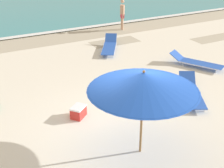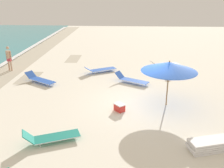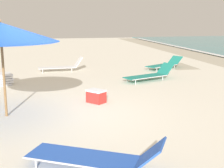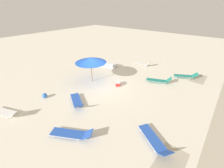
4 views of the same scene
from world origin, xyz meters
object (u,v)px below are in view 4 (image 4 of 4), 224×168
sun_lounger_near_water_left (186,76)px  sun_lounger_mid_beach_solo (154,140)px  sun_lounger_under_umbrella (72,133)px  lounger_stack (109,65)px  beach_umbrella (91,60)px  sun_lounger_near_water_right (5,112)px  sun_lounger_beside_umbrella (143,64)px  sun_lounger_mid_beach_pair_a (159,80)px  sun_lounger_mid_beach_pair_b (77,101)px  beach_ball (45,96)px  cooler_box (118,84)px

sun_lounger_near_water_left → sun_lounger_mid_beach_solo: size_ratio=0.93×
sun_lounger_near_water_left → sun_lounger_mid_beach_solo: (8.98, 0.94, -0.00)m
sun_lounger_under_umbrella → lounger_stack: bearing=179.7°
beach_umbrella → sun_lounger_near_water_right: bearing=-7.5°
beach_umbrella → sun_lounger_beside_umbrella: (-6.37, 1.67, -1.79)m
sun_lounger_beside_umbrella → sun_lounger_mid_beach_pair_a: (2.84, 3.18, -0.01)m
sun_lounger_mid_beach_pair_b → beach_ball: sun_lounger_mid_beach_pair_b is taller
sun_lounger_beside_umbrella → sun_lounger_mid_beach_pair_b: (9.53, 0.01, -0.01)m
beach_ball → sun_lounger_mid_beach_solo: bearing=98.7°
sun_lounger_near_water_left → sun_lounger_near_water_right: size_ratio=0.90×
sun_lounger_mid_beach_pair_a → cooler_box: bearing=-64.8°
sun_lounger_mid_beach_solo → sun_lounger_mid_beach_pair_b: (0.24, -5.71, 0.01)m
sun_lounger_under_umbrella → sun_lounger_near_water_left: bearing=137.7°
sun_lounger_beside_umbrella → sun_lounger_mid_beach_solo: (9.29, 5.72, -0.02)m
lounger_stack → sun_lounger_mid_beach_solo: bearing=36.3°
beach_umbrella → sun_lounger_near_water_right: size_ratio=1.15×
lounger_stack → sun_lounger_near_water_left: (-2.36, 7.59, 0.00)m
sun_lounger_beside_umbrella → sun_lounger_mid_beach_solo: bearing=28.8°
sun_lounger_under_umbrella → sun_lounger_near_water_right: 4.95m
beach_umbrella → cooler_box: 3.06m
sun_lounger_mid_beach_pair_a → beach_ball: sun_lounger_mid_beach_pair_a is taller
sun_lounger_near_water_left → beach_ball: sun_lounger_near_water_left is taller
sun_lounger_mid_beach_pair_b → sun_lounger_under_umbrella: bearing=74.9°
beach_ball → sun_lounger_beside_umbrella: bearing=166.9°
sun_lounger_near_water_right → cooler_box: sun_lounger_near_water_right is taller
sun_lounger_beside_umbrella → sun_lounger_near_water_right: bearing=-14.0°
beach_umbrella → lounger_stack: size_ratio=1.34×
sun_lounger_beside_umbrella → sun_lounger_mid_beach_pair_a: sun_lounger_beside_umbrella is taller
sun_lounger_mid_beach_pair_b → beach_ball: 2.68m
sun_lounger_near_water_right → sun_lounger_mid_beach_pair_b: (-3.62, 2.59, 0.01)m
lounger_stack → beach_ball: 7.88m
sun_lounger_mid_beach_solo → sun_lounger_mid_beach_pair_a: sun_lounger_mid_beach_pair_a is taller
sun_lounger_under_umbrella → sun_lounger_mid_beach_solo: size_ratio=1.01×
sun_lounger_near_water_right → sun_lounger_mid_beach_pair_a: bearing=129.6°
lounger_stack → sun_lounger_beside_umbrella: 3.86m
lounger_stack → sun_lounger_near_water_left: 7.94m
sun_lounger_mid_beach_pair_a → sun_lounger_mid_beach_solo: bearing=-0.8°
sun_lounger_under_umbrella → cooler_box: 6.21m
sun_lounger_under_umbrella → sun_lounger_mid_beach_pair_a: size_ratio=1.06×
sun_lounger_near_water_right → sun_lounger_mid_beach_pair_b: bearing=123.2°
sun_lounger_mid_beach_pair_a → beach_ball: size_ratio=5.94×
sun_lounger_mid_beach_pair_a → sun_lounger_near_water_right: bearing=-51.5°
sun_lounger_beside_umbrella → sun_lounger_near_water_right: (13.14, -2.57, -0.02)m
sun_lounger_near_water_left → sun_lounger_mid_beach_solo: sun_lounger_mid_beach_solo is taller
beach_umbrella → sun_lounger_near_water_right: beach_umbrella is taller
sun_lounger_mid_beach_pair_b → sun_lounger_mid_beach_pair_a: bearing=-175.9°
beach_umbrella → sun_lounger_near_water_left: (-6.06, 6.46, -1.80)m
sun_lounger_near_water_right → beach_umbrella: bearing=151.2°
sun_lounger_mid_beach_solo → cooler_box: sun_lounger_mid_beach_solo is taller
sun_lounger_under_umbrella → sun_lounger_beside_umbrella: 11.82m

